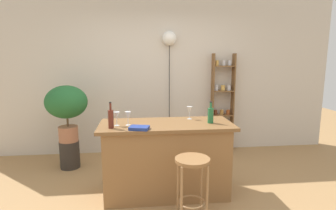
% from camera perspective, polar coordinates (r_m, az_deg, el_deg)
% --- Properties ---
extents(ground, '(12.00, 12.00, 0.00)m').
position_cam_1_polar(ground, '(3.34, 0.20, -20.44)').
color(ground, '#A37A4C').
extents(back_wall, '(6.40, 0.10, 2.80)m').
position_cam_1_polar(back_wall, '(4.83, -2.43, 6.49)').
color(back_wall, beige).
rests_on(back_wall, ground).
extents(kitchen_counter, '(1.61, 0.68, 0.91)m').
position_cam_1_polar(kitchen_counter, '(3.41, -0.38, -11.24)').
color(kitchen_counter, olive).
rests_on(kitchen_counter, ground).
extents(bar_stool, '(0.35, 0.35, 0.70)m').
position_cam_1_polar(bar_stool, '(2.83, 5.15, -14.47)').
color(bar_stool, '#997047').
rests_on(bar_stool, ground).
extents(spice_shelf, '(0.40, 0.17, 1.77)m').
position_cam_1_polar(spice_shelf, '(4.96, 11.42, 0.35)').
color(spice_shelf, brown).
rests_on(spice_shelf, ground).
extents(plant_stool, '(0.30, 0.30, 0.43)m').
position_cam_1_polar(plant_stool, '(4.52, -20.08, -9.77)').
color(plant_stool, '#2D2823').
rests_on(plant_stool, ground).
extents(potted_plant, '(0.62, 0.56, 0.86)m').
position_cam_1_polar(potted_plant, '(4.32, -20.68, -0.04)').
color(potted_plant, '#A86B4C').
rests_on(potted_plant, plant_stool).
extents(bottle_sauce_amber, '(0.06, 0.06, 0.30)m').
position_cam_1_polar(bottle_sauce_amber, '(3.09, -12.00, -2.79)').
color(bottle_sauce_amber, '#5B2319').
rests_on(bottle_sauce_amber, kitchen_counter).
extents(bottle_soda_blue, '(0.07, 0.07, 0.26)m').
position_cam_1_polar(bottle_soda_blue, '(3.31, 9.00, -2.09)').
color(bottle_soda_blue, '#236638').
rests_on(bottle_soda_blue, kitchen_counter).
extents(wine_glass_left, '(0.07, 0.07, 0.16)m').
position_cam_1_polar(wine_glass_left, '(3.18, -8.48, -2.22)').
color(wine_glass_left, silver).
rests_on(wine_glass_left, kitchen_counter).
extents(wine_glass_center, '(0.07, 0.07, 0.16)m').
position_cam_1_polar(wine_glass_center, '(3.49, 4.58, -1.09)').
color(wine_glass_center, silver).
rests_on(wine_glass_center, kitchen_counter).
extents(wine_glass_right, '(0.07, 0.07, 0.16)m').
position_cam_1_polar(wine_glass_right, '(3.19, -10.83, -2.28)').
color(wine_glass_right, silver).
rests_on(wine_glass_right, kitchen_counter).
extents(cookbook, '(0.24, 0.20, 0.03)m').
position_cam_1_polar(cookbook, '(3.01, -6.10, -4.84)').
color(cookbook, navy).
rests_on(cookbook, kitchen_counter).
extents(pendant_globe_light, '(0.25, 0.25, 2.15)m').
position_cam_1_polar(pendant_globe_light, '(4.74, 0.28, 13.74)').
color(pendant_globe_light, black).
rests_on(pendant_globe_light, ground).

